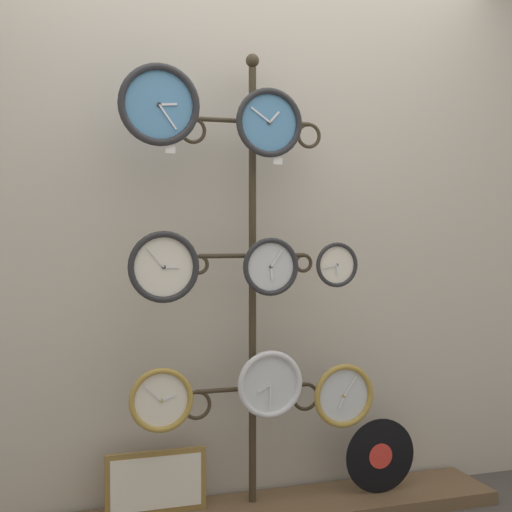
% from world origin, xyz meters
% --- Properties ---
extents(shop_wall, '(4.40, 0.04, 2.80)m').
position_xyz_m(shop_wall, '(0.00, 0.57, 1.40)').
color(shop_wall, '#BCB2A3').
rests_on(shop_wall, ground_plane).
extents(display_stand, '(0.64, 0.32, 2.01)m').
position_xyz_m(display_stand, '(0.00, 0.41, 0.72)').
color(display_stand, '#382D1E').
rests_on(display_stand, ground_plane).
extents(clock_top_left, '(0.33, 0.04, 0.33)m').
position_xyz_m(clock_top_left, '(-0.43, 0.29, 1.75)').
color(clock_top_left, '#4C84B2').
extents(clock_top_center, '(0.29, 0.04, 0.29)m').
position_xyz_m(clock_top_center, '(0.04, 0.30, 1.70)').
color(clock_top_center, '#4C84B2').
extents(clock_middle_left, '(0.29, 0.04, 0.29)m').
position_xyz_m(clock_middle_left, '(-0.41, 0.31, 1.10)').
color(clock_middle_left, silver).
extents(clock_middle_center, '(0.25, 0.04, 0.25)m').
position_xyz_m(clock_middle_center, '(0.04, 0.30, 1.10)').
color(clock_middle_center, silver).
extents(clock_middle_right, '(0.20, 0.04, 0.20)m').
position_xyz_m(clock_middle_right, '(0.35, 0.30, 1.10)').
color(clock_middle_right, silver).
extents(clock_bottom_left, '(0.27, 0.04, 0.27)m').
position_xyz_m(clock_bottom_left, '(-0.42, 0.32, 0.56)').
color(clock_bottom_left, silver).
extents(clock_bottom_center, '(0.29, 0.04, 0.29)m').
position_xyz_m(clock_bottom_center, '(0.05, 0.31, 0.60)').
color(clock_bottom_center, silver).
extents(clock_bottom_right, '(0.28, 0.04, 0.28)m').
position_xyz_m(clock_bottom_right, '(0.39, 0.32, 0.52)').
color(clock_bottom_right, silver).
extents(vinyl_record, '(0.34, 0.01, 0.34)m').
position_xyz_m(vinyl_record, '(0.58, 0.32, 0.23)').
color(vinyl_record, black).
rests_on(vinyl_record, low_shelf).
extents(picture_frame, '(0.43, 0.02, 0.27)m').
position_xyz_m(picture_frame, '(-0.43, 0.40, 0.19)').
color(picture_frame, olive).
rests_on(picture_frame, low_shelf).
extents(price_tag_upper, '(0.04, 0.00, 0.03)m').
position_xyz_m(price_tag_upper, '(-0.38, 0.29, 1.57)').
color(price_tag_upper, white).
extents(price_tag_mid, '(0.04, 0.00, 0.03)m').
position_xyz_m(price_tag_mid, '(0.08, 0.30, 1.54)').
color(price_tag_mid, white).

